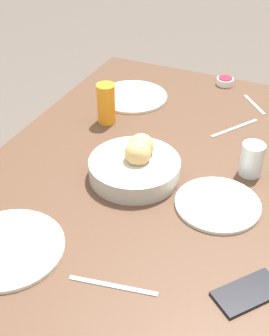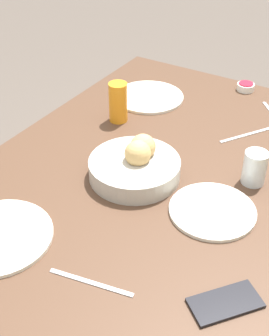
{
  "view_description": "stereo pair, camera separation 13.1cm",
  "coord_description": "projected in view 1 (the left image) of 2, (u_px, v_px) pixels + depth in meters",
  "views": [
    {
      "loc": [
        0.97,
        0.41,
        1.55
      ],
      "look_at": [
        0.01,
        -0.03,
        0.78
      ],
      "focal_mm": 50.0,
      "sensor_mm": 36.0,
      "label": 1
    },
    {
      "loc": [
        0.91,
        0.52,
        1.55
      ],
      "look_at": [
        0.01,
        -0.03,
        0.78
      ],
      "focal_mm": 50.0,
      "sensor_mm": 36.0,
      "label": 2
    }
  ],
  "objects": [
    {
      "name": "ground_plane",
      "position": [
        142.0,
        335.0,
        1.77
      ],
      "size": [
        10.0,
        10.0,
        0.0
      ],
      "primitive_type": "plane",
      "color": "#564C44"
    },
    {
      "name": "dining_table",
      "position": [
        145.0,
        202.0,
        1.38
      ],
      "size": [
        1.48,
        0.94,
        0.75
      ],
      "color": "#4C3323",
      "rests_on": "ground_plane"
    },
    {
      "name": "juice_glass",
      "position": [
        106.0,
        104.0,
        1.54
      ],
      "size": [
        0.06,
        0.06,
        0.14
      ],
      "color": "orange",
      "rests_on": "dining_table"
    },
    {
      "name": "fork_silver",
      "position": [
        113.0,
        286.0,
        1.01
      ],
      "size": [
        0.05,
        0.2,
        0.0
      ],
      "color": "#B7B7BC",
      "rests_on": "dining_table"
    },
    {
      "name": "water_tumbler",
      "position": [
        252.0,
        159.0,
        1.32
      ],
      "size": [
        0.07,
        0.07,
        0.1
      ],
      "color": "silver",
      "rests_on": "dining_table"
    },
    {
      "name": "jam_bowl_berry",
      "position": [
        225.0,
        81.0,
        1.8
      ],
      "size": [
        0.07,
        0.07,
        0.03
      ],
      "color": "white",
      "rests_on": "dining_table"
    },
    {
      "name": "plate_far_center",
      "position": [
        218.0,
        204.0,
        1.23
      ],
      "size": [
        0.23,
        0.23,
        0.01
      ],
      "color": "silver",
      "rests_on": "dining_table"
    },
    {
      "name": "cell_phone",
      "position": [
        248.0,
        293.0,
        0.99
      ],
      "size": [
        0.16,
        0.15,
        0.01
      ],
      "color": "black",
      "rests_on": "dining_table"
    },
    {
      "name": "plate_near_left",
      "position": [
        133.0,
        97.0,
        1.72
      ],
      "size": [
        0.25,
        0.25,
        0.01
      ],
      "color": "silver",
      "rests_on": "dining_table"
    },
    {
      "name": "knife_silver",
      "position": [
        235.0,
        128.0,
        1.54
      ],
      "size": [
        0.17,
        0.12,
        0.0
      ],
      "color": "#B7B7BC",
      "rests_on": "dining_table"
    },
    {
      "name": "bread_basket",
      "position": [
        135.0,
        165.0,
        1.31
      ],
      "size": [
        0.26,
        0.26,
        0.11
      ],
      "color": "#B2ADA3",
      "rests_on": "dining_table"
    },
    {
      "name": "spoon_coffee",
      "position": [
        254.0,
        105.0,
        1.67
      ],
      "size": [
        0.12,
        0.1,
        0.0
      ],
      "color": "#B7B7BC",
      "rests_on": "dining_table"
    },
    {
      "name": "plate_near_right",
      "position": [
        8.0,
        248.0,
        1.1
      ],
      "size": [
        0.27,
        0.27,
        0.01
      ],
      "color": "silver",
      "rests_on": "dining_table"
    }
  ]
}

